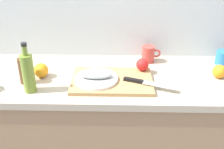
% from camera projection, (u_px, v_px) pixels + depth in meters
% --- Properties ---
extents(back_wall, '(3.20, 0.05, 2.50)m').
position_uv_depth(back_wall, '(88.00, 3.00, 1.75)').
color(back_wall, silver).
rests_on(back_wall, ground_plane).
extents(kitchen_counter, '(2.00, 0.60, 0.90)m').
position_uv_depth(kitchen_counter, '(88.00, 135.00, 1.84)').
color(kitchen_counter, '#9E7A56').
rests_on(kitchen_counter, ground_plane).
extents(cutting_board, '(0.45, 0.30, 0.02)m').
position_uv_depth(cutting_board, '(112.00, 81.00, 1.55)').
color(cutting_board, tan).
rests_on(cutting_board, kitchen_counter).
extents(white_plate, '(0.24, 0.24, 0.01)m').
position_uv_depth(white_plate, '(96.00, 79.00, 1.54)').
color(white_plate, white).
rests_on(white_plate, cutting_board).
extents(fish_fillet, '(0.18, 0.08, 0.04)m').
position_uv_depth(fish_fillet, '(96.00, 75.00, 1.53)').
color(fish_fillet, '#999E99').
rests_on(fish_fillet, white_plate).
extents(chef_knife, '(0.28, 0.13, 0.02)m').
position_uv_depth(chef_knife, '(143.00, 82.00, 1.50)').
color(chef_knife, silver).
rests_on(chef_knife, cutting_board).
extents(tomato_0, '(0.07, 0.07, 0.07)m').
position_uv_depth(tomato_0, '(142.00, 65.00, 1.63)').
color(tomato_0, red).
rests_on(tomato_0, cutting_board).
extents(olive_oil_bottle, '(0.06, 0.06, 0.27)m').
position_uv_depth(olive_oil_bottle, '(28.00, 72.00, 1.42)').
color(olive_oil_bottle, olive).
rests_on(olive_oil_bottle, kitchen_counter).
extents(coffee_mug_1, '(0.12, 0.08, 0.11)m').
position_uv_depth(coffee_mug_1, '(149.00, 54.00, 1.78)').
color(coffee_mug_1, '#CC3F38').
rests_on(coffee_mug_1, kitchen_counter).
extents(coffee_mug_2, '(0.13, 0.09, 0.09)m').
position_uv_depth(coffee_mug_2, '(223.00, 58.00, 1.75)').
color(coffee_mug_2, '#2672B2').
rests_on(coffee_mug_2, kitchen_counter).
extents(orange_1, '(0.08, 0.08, 0.08)m').
position_uv_depth(orange_1, '(219.00, 71.00, 1.59)').
color(orange_1, orange).
rests_on(orange_1, kitchen_counter).
extents(orange_2, '(0.08, 0.08, 0.08)m').
position_uv_depth(orange_2, '(41.00, 70.00, 1.60)').
color(orange_2, orange).
rests_on(orange_2, kitchen_counter).
extents(pepper_mill, '(0.05, 0.05, 0.15)m').
position_uv_depth(pepper_mill, '(24.00, 71.00, 1.52)').
color(pepper_mill, brown).
rests_on(pepper_mill, kitchen_counter).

